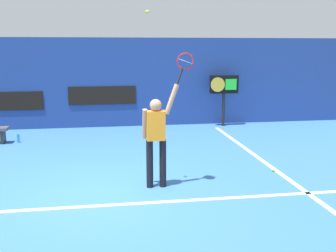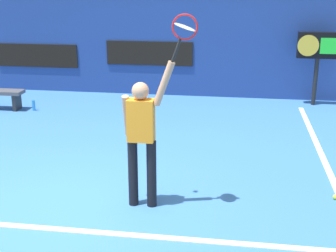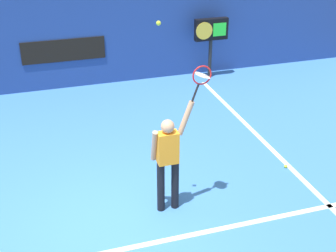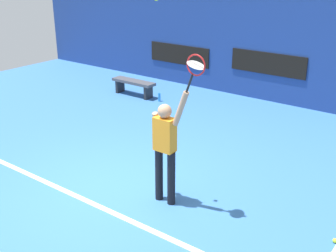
{
  "view_description": "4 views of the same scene",
  "coord_description": "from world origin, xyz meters",
  "px_view_note": "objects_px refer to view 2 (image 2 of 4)",
  "views": [
    {
      "loc": [
        0.13,
        -6.86,
        2.62
      ],
      "look_at": [
        1.28,
        0.43,
        1.14
      ],
      "focal_mm": 42.07,
      "sensor_mm": 36.0,
      "label": 1
    },
    {
      "loc": [
        2.21,
        -5.33,
        2.97
      ],
      "look_at": [
        1.32,
        0.64,
        1.01
      ],
      "focal_mm": 50.12,
      "sensor_mm": 36.0,
      "label": 2
    },
    {
      "loc": [
        -0.92,
        -6.0,
        4.93
      ],
      "look_at": [
        1.28,
        1.04,
        1.16
      ],
      "focal_mm": 50.17,
      "sensor_mm": 36.0,
      "label": 3
    },
    {
      "loc": [
        4.78,
        -4.65,
        3.75
      ],
      "look_at": [
        0.82,
        0.61,
        1.18
      ],
      "focal_mm": 45.82,
      "sensor_mm": 36.0,
      "label": 4
    }
  ],
  "objects_px": {
    "tennis_racket": "(184,30)",
    "scoreboard_clock": "(318,49)",
    "tennis_player": "(142,134)",
    "spare_ball": "(335,197)",
    "water_bottle": "(34,105)"
  },
  "relations": [
    {
      "from": "scoreboard_clock",
      "to": "water_bottle",
      "type": "bearing_deg",
      "value": -167.18
    },
    {
      "from": "tennis_racket",
      "to": "tennis_player",
      "type": "bearing_deg",
      "value": 179.54
    },
    {
      "from": "tennis_player",
      "to": "tennis_racket",
      "type": "xyz_separation_m",
      "value": [
        0.53,
        -0.0,
        1.33
      ]
    },
    {
      "from": "spare_ball",
      "to": "scoreboard_clock",
      "type": "bearing_deg",
      "value": 85.46
    },
    {
      "from": "tennis_racket",
      "to": "scoreboard_clock",
      "type": "xyz_separation_m",
      "value": [
        2.47,
        5.6,
        -1.01
      ]
    },
    {
      "from": "tennis_racket",
      "to": "spare_ball",
      "type": "xyz_separation_m",
      "value": [
        2.07,
        0.55,
        -2.31
      ]
    },
    {
      "from": "tennis_racket",
      "to": "scoreboard_clock",
      "type": "bearing_deg",
      "value": 66.21
    },
    {
      "from": "tennis_player",
      "to": "spare_ball",
      "type": "distance_m",
      "value": 2.83
    },
    {
      "from": "scoreboard_clock",
      "to": "spare_ball",
      "type": "bearing_deg",
      "value": -94.54
    },
    {
      "from": "tennis_racket",
      "to": "spare_ball",
      "type": "relative_size",
      "value": 9.19
    },
    {
      "from": "spare_ball",
      "to": "tennis_racket",
      "type": "bearing_deg",
      "value": -165.07
    },
    {
      "from": "scoreboard_clock",
      "to": "water_bottle",
      "type": "distance_m",
      "value": 6.65
    },
    {
      "from": "water_bottle",
      "to": "scoreboard_clock",
      "type": "bearing_deg",
      "value": 12.82
    },
    {
      "from": "tennis_racket",
      "to": "spare_ball",
      "type": "distance_m",
      "value": 3.15
    },
    {
      "from": "scoreboard_clock",
      "to": "spare_ball",
      "type": "height_order",
      "value": "scoreboard_clock"
    }
  ]
}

